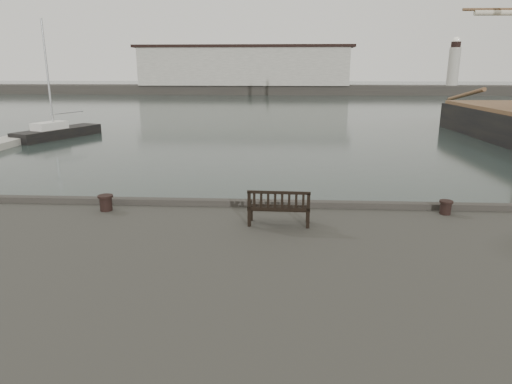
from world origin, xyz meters
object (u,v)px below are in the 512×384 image
(yacht_d, at_px, (58,135))
(bollard_right, at_px, (446,207))
(bollard_left, at_px, (106,203))
(bench, at_px, (279,214))

(yacht_d, bearing_deg, bollard_right, -23.88)
(bollard_left, distance_m, bollard_right, 9.99)
(bollard_left, xyz_separation_m, bollard_right, (9.99, 0.23, -0.03))
(bollard_left, bearing_deg, yacht_d, 119.11)
(bollard_left, relative_size, bollard_right, 1.16)
(bench, distance_m, bollard_right, 4.98)
(yacht_d, bearing_deg, bench, -31.70)
(bollard_left, height_order, bollard_right, bollard_left)
(bench, xyz_separation_m, bollard_right, (4.83, 1.21, -0.10))
(bench, bearing_deg, yacht_d, 128.40)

